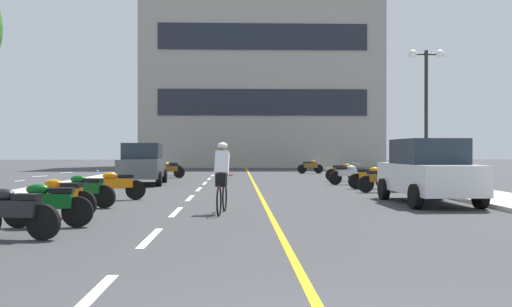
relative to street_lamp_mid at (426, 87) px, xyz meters
The scene contains 34 objects.
ground_plane 8.51m from the street_lamp_mid, 160.23° to the left, with size 140.00×140.00×0.00m, color #38383A.
curb_left 15.79m from the street_lamp_mid, 158.78° to the left, with size 2.40×72.00×0.12m, color #B7B2A8.
curb_right 6.82m from the street_lamp_mid, 88.33° to the left, with size 2.40×72.00×0.12m, color #B7B2A8.
lane_dash_0 19.22m from the street_lamp_mid, 118.76° to the right, with size 0.14×2.20×0.01m, color silver.
lane_dash_1 15.92m from the street_lamp_mid, 125.94° to the right, with size 0.14×2.20×0.01m, color silver.
lane_dash_2 13.03m from the street_lamp_mid, 136.86° to the right, with size 0.14×2.20×0.01m, color silver.
lane_dash_3 10.87m from the street_lamp_mid, 153.68° to the right, with size 0.14×2.20×0.01m, color silver.
lane_dash_4 9.91m from the street_lamp_mid, behind, with size 0.14×2.20×0.01m, color silver.
lane_dash_5 10.51m from the street_lamp_mid, 158.67° to the left, with size 0.14×2.20×0.01m, color silver.
lane_dash_6 12.44m from the street_lamp_mid, 140.21° to the left, with size 0.14×2.20×0.01m, color silver.
lane_dash_7 15.20m from the street_lamp_mid, 128.10° to the left, with size 0.14×2.20×0.01m, color silver.
lane_dash_8 18.42m from the street_lamp_mid, 120.20° to the left, with size 0.14×2.20×0.01m, color silver.
lane_dash_9 21.90m from the street_lamp_mid, 114.84° to the left, with size 0.14×2.20×0.01m, color silver.
lane_dash_10 25.53m from the street_lamp_mid, 111.01° to the left, with size 0.14×2.20×0.01m, color silver.
lane_dash_11 29.26m from the street_lamp_mid, 108.18° to the left, with size 0.14×2.20×0.01m, color silver.
centre_line_yellow 9.65m from the street_lamp_mid, 140.84° to the left, with size 0.12×66.00×0.01m, color gold.
office_building 31.72m from the street_lamp_mid, 99.78° to the left, with size 21.72×8.65×19.06m.
street_lamp_mid is the anchor object (origin of this frame).
parked_car_near 7.60m from the street_lamp_mid, 108.47° to the right, with size 2.01×4.25×1.82m.
parked_car_mid 12.46m from the street_lamp_mid, 166.87° to the left, with size 2.08×4.28×1.82m.
motorcycle_1 17.30m from the street_lamp_mid, 132.02° to the right, with size 1.68×0.66×0.92m.
motorcycle_2 16.23m from the street_lamp_mid, 135.13° to the right, with size 1.70×0.60×0.92m.
motorcycle_3 15.30m from the street_lamp_mid, 140.69° to the right, with size 1.67×0.69×0.92m.
motorcycle_4 14.15m from the street_lamp_mid, 147.39° to the right, with size 1.67×0.71×0.92m.
motorcycle_5 12.84m from the street_lamp_mid, 154.97° to the right, with size 1.65×0.78×0.92m.
motorcycle_6 4.89m from the street_lamp_mid, 136.67° to the right, with size 1.69×0.60×0.92m.
motorcycle_7 4.32m from the street_lamp_mid, 168.69° to the right, with size 1.70×0.60×0.92m.
motorcycle_8 5.04m from the street_lamp_mid, 140.19° to the left, with size 1.68×0.65×0.92m.
motorcycle_9 6.69m from the street_lamp_mid, 114.78° to the left, with size 1.70×0.60×0.92m.
motorcycle_10 14.36m from the street_lamp_mid, 143.96° to the left, with size 1.67×0.69×0.92m.
motorcycle_11 15.50m from the street_lamp_mid, 139.33° to the left, with size 1.70×0.60×0.92m.
motorcycle_12 16.92m from the street_lamp_mid, 134.77° to the left, with size 1.70×0.60×0.92m.
motorcycle_13 14.95m from the street_lamp_mid, 100.97° to the left, with size 1.70×0.60×0.92m.
cyclist_rider 12.26m from the street_lamp_mid, 131.95° to the right, with size 0.43×1.77×1.71m.
Camera 1 is at (-0.52, -3.61, 1.49)m, focal length 39.21 mm.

